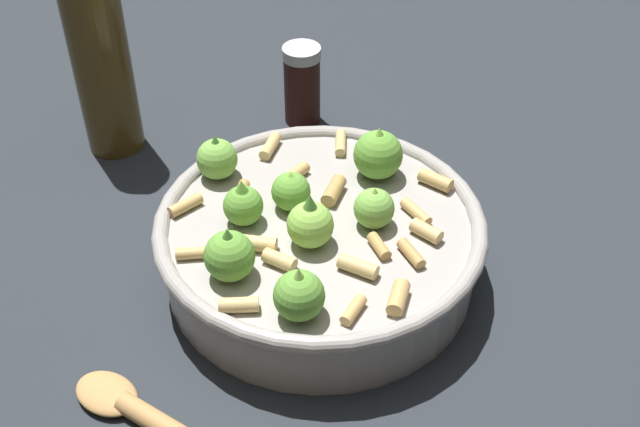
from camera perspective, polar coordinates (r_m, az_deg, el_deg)
name	(u,v)px	position (r m, az deg, el deg)	size (l,w,h in m)	color
ground_plane	(320,273)	(0.69, 0.00, -4.25)	(2.40, 2.40, 0.00)	#23282D
cooking_pan	(318,240)	(0.67, -0.11, -1.92)	(0.27, 0.27, 0.11)	#9E9993
pepper_shaker	(302,85)	(0.86, -1.29, 9.17)	(0.04, 0.04, 0.09)	#33140F
olive_oil_bottle	(100,55)	(0.82, -15.40, 10.82)	(0.06, 0.06, 0.25)	#4C3814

